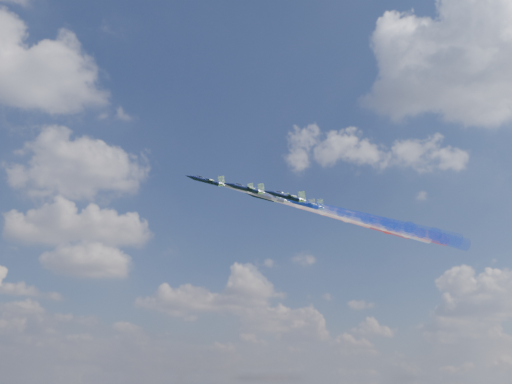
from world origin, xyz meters
name	(u,v)px	position (x,y,z in m)	size (l,w,h in m)	color
jet_lead	(207,181)	(-30.46, 9.88, 132.97)	(10.20, 12.75, 3.40)	black
trail_lead	(299,204)	(-2.19, 3.22, 127.55)	(4.25, 47.83, 4.25)	white
jet_inner_left	(246,189)	(-22.36, -0.94, 128.46)	(10.20, 12.75, 3.40)	black
trail_inner_left	(341,213)	(5.91, -7.60, 123.03)	(4.25, 47.83, 4.25)	#1835CF
jet_inner_right	(237,188)	(-17.49, 16.44, 134.59)	(10.20, 12.75, 3.40)	black
trail_inner_right	(323,209)	(10.78, 9.79, 129.17)	(4.25, 47.83, 4.25)	red
jet_outer_left	(286,197)	(-14.68, -11.18, 124.23)	(10.20, 12.75, 3.40)	black
trail_outer_left	(384,221)	(13.60, -17.84, 118.80)	(4.25, 47.83, 4.25)	#1835CF
jet_center_third	(272,198)	(-10.24, 5.70, 129.12)	(10.20, 12.75, 3.40)	black
trail_center_third	(361,220)	(18.03, -0.96, 123.70)	(4.25, 47.83, 4.25)	white
jet_outer_right	(264,197)	(-5.47, 20.91, 134.17)	(10.20, 12.75, 3.40)	black
trail_outer_right	(345,218)	(22.80, 14.25, 128.75)	(4.25, 47.83, 4.25)	red
jet_rear_left	(306,204)	(-3.54, -3.25, 125.52)	(10.20, 12.75, 3.40)	black
trail_rear_left	(397,227)	(24.73, -9.91, 120.10)	(4.25, 47.83, 4.25)	#1835CF
jet_rear_right	(299,204)	(2.95, 11.93, 130.70)	(10.20, 12.75, 3.40)	black
trail_rear_right	(382,224)	(31.22, 5.27, 125.27)	(4.25, 47.83, 4.25)	red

